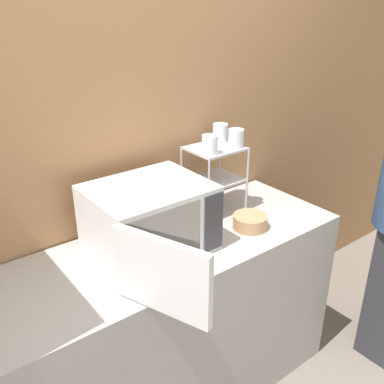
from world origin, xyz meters
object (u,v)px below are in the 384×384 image
microwave (150,221)px  glass_front_right (236,138)px  dish_rack (215,166)px  glass_front_left (210,145)px  glass_back_right (220,133)px  bowl (250,222)px

microwave → glass_front_right: size_ratio=8.59×
dish_rack → glass_front_left: 0.17m
glass_back_right → bowl: glass_back_right is taller
microwave → dish_rack: bearing=16.0°
glass_front_right → glass_front_left: bearing=-179.8°
glass_front_left → microwave: bearing=-168.9°
microwave → glass_front_left: size_ratio=8.59×
glass_front_left → bowl: (0.10, -0.19, -0.36)m
dish_rack → glass_back_right: size_ratio=3.85×
glass_front_left → bowl: bearing=-62.8°
glass_front_right → bowl: glass_front_right is taller
dish_rack → glass_front_right: size_ratio=3.85×
microwave → bowl: bearing=-13.3°
bowl → glass_back_right: bearing=77.3°
glass_front_right → bowl: bearing=-109.3°
glass_front_left → glass_front_right: 0.17m
dish_rack → glass_back_right: bearing=35.2°
dish_rack → glass_front_right: bearing=-35.1°
glass_front_left → dish_rack: bearing=35.4°
microwave → glass_front_right: 0.61m
dish_rack → glass_back_right: glass_back_right is taller
dish_rack → bowl: bearing=-86.4°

